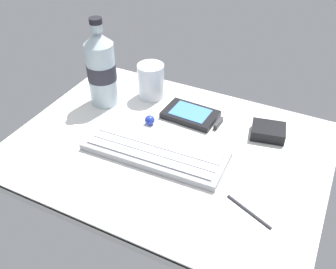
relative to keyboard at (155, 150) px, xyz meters
The scene contains 8 objects.
ground_plane 3.68cm from the keyboard, 66.42° to the left, with size 64.00×48.00×2.80cm.
keyboard is the anchor object (origin of this frame).
handheld_device 14.79cm from the keyboard, 82.45° to the left, with size 13.05×8.16×1.50cm.
juice_cup 21.79cm from the keyboard, 120.44° to the left, with size 6.40×6.40×8.50cm.
water_bottle 24.23cm from the keyboard, 150.02° to the left, with size 6.73×6.73×20.80cm.
charger_block 24.53cm from the keyboard, 39.59° to the left, with size 7.00×5.60×2.40cm, color black.
trackball_mouse 9.98cm from the keyboard, 124.97° to the left, with size 2.20×2.20×2.20cm, color #2338B2.
stylus_pen 22.44cm from the keyboard, 16.86° to the right, with size 0.70×0.70×9.50cm, color #26262B.
Camera 1 is at (26.64, -53.78, 50.23)cm, focal length 40.33 mm.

